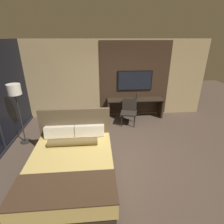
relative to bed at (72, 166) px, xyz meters
The scene contains 8 objects.
ground_plane 1.33m from the bed, 34.73° to the left, with size 16.00×16.00×0.00m, color #4C3D33.
wall_back_tv_panel 3.70m from the bed, 70.26° to the left, with size 7.20×0.09×2.80m.
bed is the anchor object (origin of this frame).
desk 3.65m from the bed, 57.00° to the left, with size 2.06×0.50×0.73m.
tv 3.95m from the bed, 58.63° to the left, with size 1.29×0.04×0.72m.
desk_chair 3.04m from the bed, 56.51° to the left, with size 0.65×0.64×0.88m.
floor_lamp 2.47m from the bed, 134.98° to the left, with size 0.34×0.34×1.73m.
vase_tall 3.72m from the bed, 55.75° to the left, with size 0.07×0.07×0.22m.
Camera 1 is at (-0.45, -3.76, 2.82)m, focal length 28.00 mm.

